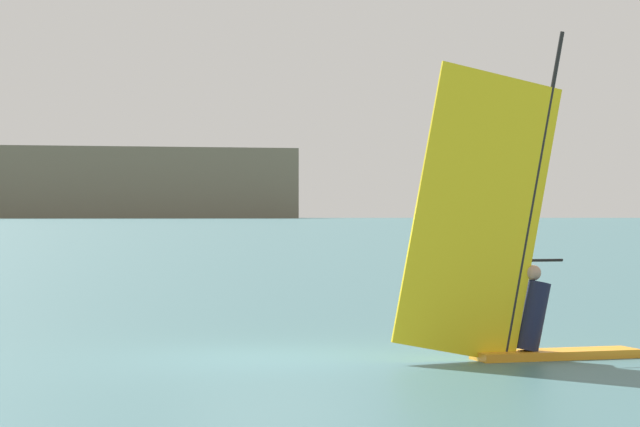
# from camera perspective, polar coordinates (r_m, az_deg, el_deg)

# --- Properties ---
(ground_plane) EXTENTS (4000.00, 4000.00, 0.00)m
(ground_plane) POSITION_cam_1_polar(r_m,az_deg,el_deg) (18.86, -1.88, -6.20)
(ground_plane) COLOR #386066
(windsurfer) EXTENTS (3.65, 0.65, 4.66)m
(windsurfer) POSITION_cam_1_polar(r_m,az_deg,el_deg) (18.76, 8.09, -2.28)
(windsurfer) COLOR orange
(windsurfer) RESTS_ON ground_plane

